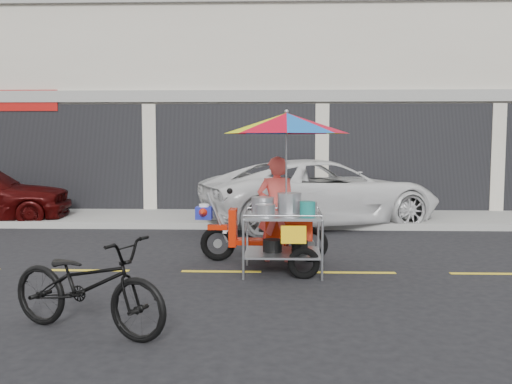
{
  "coord_description": "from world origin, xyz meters",
  "views": [
    {
      "loc": [
        -1.18,
        -8.39,
        1.98
      ],
      "look_at": [
        -1.5,
        0.6,
        1.15
      ],
      "focal_mm": 40.0,
      "sensor_mm": 36.0,
      "label": 1
    }
  ],
  "objects": [
    {
      "name": "white_pickup",
      "position": [
        -0.14,
        4.7,
        0.76
      ],
      "size": [
        6.05,
        4.39,
        1.53
      ],
      "primitive_type": "imported",
      "rotation": [
        0.0,
        0.0,
        1.95
      ],
      "color": "white",
      "rests_on": "ground"
    },
    {
      "name": "sidewalk",
      "position": [
        0.0,
        5.5,
        0.07
      ],
      "size": [
        45.0,
        3.0,
        0.15
      ],
      "primitive_type": "cube",
      "color": "gray",
      "rests_on": "ground"
    },
    {
      "name": "food_vendor_rig",
      "position": [
        -1.11,
        0.3,
        1.53
      ],
      "size": [
        2.39,
        1.93,
        2.43
      ],
      "rotation": [
        0.0,
        0.0,
        -0.01
      ],
      "color": "black",
      "rests_on": "ground"
    },
    {
      "name": "near_bicycle",
      "position": [
        -3.1,
        -2.76,
        0.5
      ],
      "size": [
        2.03,
        1.36,
        1.01
      ],
      "primitive_type": "imported",
      "rotation": [
        0.0,
        0.0,
        1.18
      ],
      "color": "black",
      "rests_on": "ground"
    },
    {
      "name": "centerline",
      "position": [
        0.0,
        0.0,
        0.0
      ],
      "size": [
        42.0,
        0.1,
        0.01
      ],
      "primitive_type": "cube",
      "color": "gold",
      "rests_on": "ground"
    },
    {
      "name": "shophouse_block",
      "position": [
        2.82,
        10.59,
        4.24
      ],
      "size": [
        36.0,
        8.11,
        10.4
      ],
      "color": "beige",
      "rests_on": "ground"
    },
    {
      "name": "ground",
      "position": [
        0.0,
        0.0,
        0.0
      ],
      "size": [
        90.0,
        90.0,
        0.0
      ],
      "primitive_type": "plane",
      "color": "black"
    }
  ]
}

